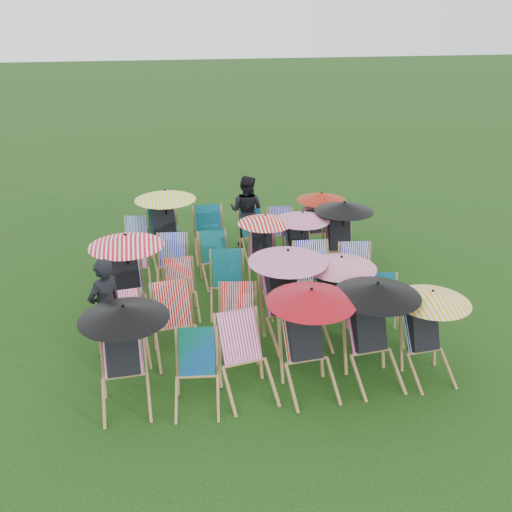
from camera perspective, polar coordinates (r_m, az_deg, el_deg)
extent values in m
plane|color=#10330B|center=(9.85, -0.54, -5.41)|extent=(100.00, 100.00, 0.00)
cube|color=#EE2F83|center=(7.76, -13.19, -9.14)|extent=(0.52, 0.39, 0.60)
cube|color=black|center=(7.71, -13.18, -9.35)|extent=(0.43, 0.45, 0.63)
sphere|color=tan|center=(7.63, -13.42, -6.85)|extent=(0.22, 0.22, 0.22)
cylinder|color=black|center=(7.53, -12.89, -7.71)|extent=(0.03, 0.03, 0.73)
cone|color=black|center=(7.36, -13.13, -5.48)|extent=(1.15, 1.15, 0.18)
cube|color=#095F27|center=(7.63, -5.96, -9.51)|extent=(0.51, 0.40, 0.56)
cube|color=#DE2C8E|center=(7.77, -1.68, -8.03)|extent=(0.59, 0.47, 0.63)
cube|color=red|center=(7.86, 4.68, -7.82)|extent=(0.55, 0.43, 0.62)
cube|color=black|center=(7.82, 4.81, -8.02)|extent=(0.47, 0.48, 0.65)
sphere|color=tan|center=(7.73, 4.62, -5.45)|extent=(0.23, 0.23, 0.23)
cylinder|color=black|center=(7.65, 5.45, -6.28)|extent=(0.03, 0.03, 0.76)
cone|color=#A30915|center=(7.48, 5.56, -3.96)|extent=(1.20, 1.20, 0.19)
cube|color=#EA2E8F|center=(8.16, 10.95, -6.98)|extent=(0.55, 0.43, 0.62)
cube|color=black|center=(8.12, 11.11, -7.16)|extent=(0.47, 0.48, 0.65)
sphere|color=tan|center=(8.04, 10.96, -4.72)|extent=(0.23, 0.23, 0.23)
cylinder|color=black|center=(7.98, 11.83, -5.48)|extent=(0.03, 0.03, 0.75)
cone|color=black|center=(7.82, 12.03, -3.27)|extent=(1.19, 1.19, 0.18)
cube|color=#070A93|center=(8.43, 16.13, -7.05)|extent=(0.48, 0.37, 0.55)
cube|color=black|center=(8.40, 16.29, -7.21)|extent=(0.41, 0.42, 0.58)
sphere|color=tan|center=(8.32, 16.20, -5.11)|extent=(0.20, 0.20, 0.20)
cylinder|color=black|center=(8.27, 16.97, -5.77)|extent=(0.03, 0.03, 0.67)
cone|color=#FFB50D|center=(8.13, 17.22, -3.88)|extent=(1.06, 1.06, 0.16)
cube|color=#FC3276|center=(8.71, -13.05, -5.45)|extent=(0.51, 0.40, 0.57)
cube|color=red|center=(8.65, -8.36, -4.80)|extent=(0.56, 0.43, 0.63)
cube|color=red|center=(8.69, -1.84, -4.77)|extent=(0.54, 0.43, 0.58)
cube|color=#EF2FA2|center=(8.92, 2.48, -3.60)|extent=(0.59, 0.47, 0.63)
cube|color=black|center=(8.88, 2.61, -3.76)|extent=(0.51, 0.52, 0.66)
sphere|color=tan|center=(8.81, 2.37, -1.45)|extent=(0.23, 0.23, 0.23)
cylinder|color=black|center=(8.73, 3.16, -2.12)|extent=(0.03, 0.03, 0.77)
cone|color=pink|center=(8.59, 3.21, 0.00)|extent=(1.21, 1.21, 0.19)
cube|color=#0A6E40|center=(9.07, 7.72, -3.79)|extent=(0.52, 0.41, 0.57)
cube|color=black|center=(9.04, 7.85, -3.93)|extent=(0.44, 0.46, 0.60)
sphere|color=tan|center=(8.98, 7.70, -1.88)|extent=(0.21, 0.21, 0.21)
cylinder|color=black|center=(8.91, 8.40, -2.49)|extent=(0.03, 0.03, 0.70)
cone|color=pink|center=(8.77, 8.52, -0.62)|extent=(1.10, 1.10, 0.17)
cube|color=#0A7044|center=(9.27, 12.36, -3.60)|extent=(0.53, 0.43, 0.56)
cube|color=#072F9D|center=(9.72, -13.00, -1.82)|extent=(0.57, 0.44, 0.63)
cube|color=black|center=(9.67, -12.98, -1.96)|extent=(0.48, 0.50, 0.66)
sphere|color=tan|center=(9.63, -13.21, 0.18)|extent=(0.23, 0.23, 0.23)
cylinder|color=black|center=(9.51, -12.72, -0.44)|extent=(0.03, 0.03, 0.77)
cone|color=red|center=(9.37, -12.91, 1.53)|extent=(1.21, 1.21, 0.19)
cube|color=red|center=(9.75, -7.73, -1.93)|extent=(0.47, 0.35, 0.54)
cube|color=#0A713A|center=(9.81, -2.92, -1.24)|extent=(0.54, 0.42, 0.59)
cube|color=#06158E|center=(9.83, 1.93, -1.42)|extent=(0.51, 0.40, 0.56)
cube|color=#070899|center=(10.00, 5.58, -0.47)|extent=(0.56, 0.43, 0.64)
cube|color=#0D068F|center=(10.27, 9.93, -0.41)|extent=(0.54, 0.42, 0.59)
cube|color=#E12D84|center=(10.78, -12.24, 0.42)|extent=(0.48, 0.36, 0.56)
cube|color=#0811AF|center=(10.68, -8.36, 0.60)|extent=(0.52, 0.41, 0.58)
cube|color=#0B752A|center=(10.82, -4.25, 0.97)|extent=(0.50, 0.39, 0.56)
cube|color=#F5319E|center=(10.93, 0.60, 1.16)|extent=(0.49, 0.39, 0.53)
cube|color=black|center=(10.89, 0.61, 1.07)|extent=(0.42, 0.44, 0.56)
sphere|color=tan|center=(10.87, 0.59, 2.69)|extent=(0.20, 0.20, 0.20)
cylinder|color=black|center=(10.77, 0.92, 2.21)|extent=(0.03, 0.03, 0.66)
cone|color=red|center=(10.66, 0.93, 3.71)|extent=(1.03, 1.03, 0.16)
cube|color=#070D9A|center=(11.06, 4.17, 1.40)|extent=(0.47, 0.36, 0.54)
cube|color=black|center=(11.02, 4.24, 1.31)|extent=(0.40, 0.41, 0.57)
sphere|color=tan|center=(10.99, 4.14, 2.93)|extent=(0.20, 0.20, 0.20)
cylinder|color=black|center=(10.91, 4.62, 2.47)|extent=(0.03, 0.03, 0.66)
cone|color=pink|center=(10.80, 4.67, 3.97)|extent=(1.04, 1.04, 0.16)
cube|color=#BE0C06|center=(11.35, 8.20, 2.15)|extent=(0.52, 0.39, 0.60)
cube|color=black|center=(11.31, 8.27, 2.05)|extent=(0.43, 0.45, 0.62)
sphere|color=tan|center=(11.29, 8.22, 3.79)|extent=(0.22, 0.22, 0.22)
cylinder|color=black|center=(11.19, 8.72, 3.30)|extent=(0.03, 0.03, 0.73)
cone|color=black|center=(11.08, 8.82, 4.91)|extent=(1.15, 1.15, 0.18)
cube|color=#072A94|center=(11.88, -11.86, 2.52)|extent=(0.50, 0.41, 0.53)
cube|color=#096438|center=(11.81, -9.29, 3.17)|extent=(0.58, 0.46, 0.63)
cube|color=black|center=(11.76, -9.24, 3.08)|extent=(0.50, 0.52, 0.66)
sphere|color=tan|center=(11.75, -9.45, 4.85)|extent=(0.23, 0.23, 0.23)
cylinder|color=black|center=(11.63, -8.97, 4.40)|extent=(0.03, 0.03, 0.78)
cone|color=#F6F80D|center=(11.52, -9.08, 6.06)|extent=(1.22, 1.22, 0.19)
cube|color=#0A6F42|center=(11.90, -4.80, 3.48)|extent=(0.53, 0.39, 0.62)
cube|color=#0A6C31|center=(12.02, -0.47, 3.30)|extent=(0.48, 0.37, 0.54)
cube|color=#12079D|center=(12.03, 2.53, 3.49)|extent=(0.48, 0.35, 0.57)
cube|color=#FF3383|center=(12.27, 6.06, 3.61)|extent=(0.48, 0.38, 0.54)
cube|color=black|center=(12.23, 6.14, 3.53)|extent=(0.41, 0.42, 0.56)
sphere|color=tan|center=(12.22, 6.03, 4.97)|extent=(0.20, 0.20, 0.20)
cylinder|color=black|center=(12.14, 6.50, 4.59)|extent=(0.03, 0.03, 0.66)
cone|color=#A01B09|center=(12.04, 6.57, 5.94)|extent=(1.03, 1.03, 0.16)
imported|color=black|center=(8.57, -14.80, -5.08)|extent=(0.67, 0.65, 1.56)
imported|color=black|center=(12.18, -0.96, 4.51)|extent=(0.96, 0.90, 1.56)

